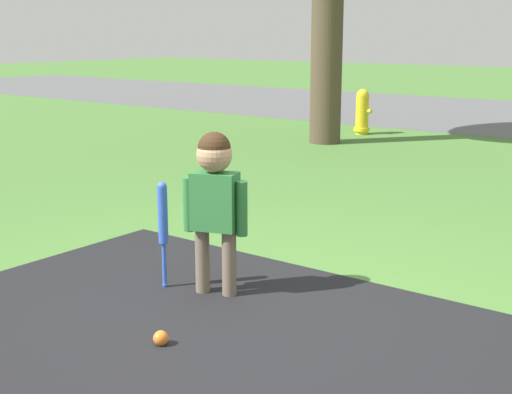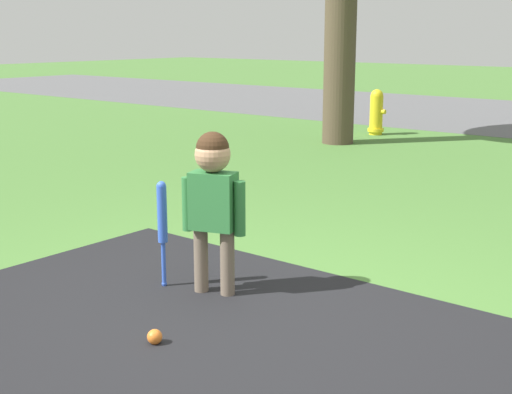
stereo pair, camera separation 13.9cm
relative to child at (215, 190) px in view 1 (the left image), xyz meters
name	(u,v)px [view 1 (the left image)]	position (x,y,z in m)	size (l,w,h in m)	color
ground_plane	(259,328)	(0.52, -0.26, -0.64)	(60.00, 60.00, 0.00)	#477533
child	(215,190)	(0.00, 0.00, 0.00)	(0.38, 0.23, 0.99)	#6B5B4C
baseball_bat	(163,220)	(-0.32, -0.11, -0.21)	(0.06, 0.06, 0.67)	blue
sports_ball	(161,338)	(0.25, -0.73, -0.60)	(0.08, 0.08, 0.08)	orange
fire_hydrant	(362,112)	(-2.70, 6.66, -0.30)	(0.28, 0.25, 0.70)	yellow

